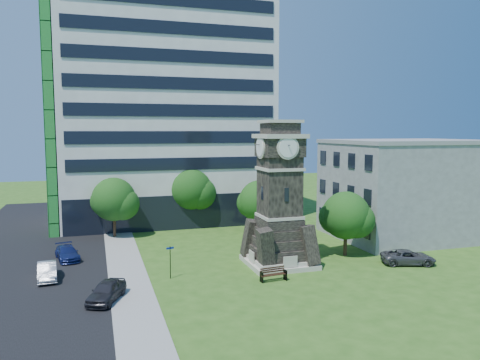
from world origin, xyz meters
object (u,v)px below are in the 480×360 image
object	(u,v)px
clock_tower	(279,203)
car_street_mid	(47,271)
car_street_south	(107,291)
street_sign	(170,258)
car_east_lot	(408,257)
car_street_north	(67,253)
park_bench	(273,274)

from	to	relation	value
clock_tower	car_street_mid	distance (m)	19.10
clock_tower	car_street_south	distance (m)	15.63
street_sign	clock_tower	bearing A→B (deg)	-9.80
car_street_south	street_sign	xyz separation A→B (m)	(4.82, 3.51, 0.91)
car_street_south	car_east_lot	size ratio (longest dim) A/B	0.90
clock_tower	car_street_south	bearing A→B (deg)	-162.26
clock_tower	car_street_south	size ratio (longest dim) A/B	3.04
clock_tower	car_street_north	xyz separation A→B (m)	(-17.28, 6.90, -4.68)
car_street_mid	park_bench	size ratio (longest dim) A/B	1.91
car_street_mid	park_bench	xyz separation A→B (m)	(16.40, -5.51, -0.08)
park_bench	street_sign	size ratio (longest dim) A/B	0.80
park_bench	car_street_north	bearing A→B (deg)	138.12
car_street_north	car_street_south	bearing A→B (deg)	-86.91
car_street_mid	street_sign	xyz separation A→B (m)	(9.06, -2.60, 0.95)
clock_tower	street_sign	size ratio (longest dim) A/B	4.81
car_street_north	park_bench	world-z (taller)	car_street_north
car_street_mid	car_street_north	xyz separation A→B (m)	(1.18, 5.34, -0.04)
car_street_south	park_bench	world-z (taller)	car_street_south
car_street_north	clock_tower	bearing A→B (deg)	-33.61
car_street_north	car_east_lot	xyz separation A→B (m)	(27.84, -10.13, 0.02)
park_bench	car_east_lot	bearing A→B (deg)	-3.15
car_street_mid	car_street_north	distance (m)	5.47
car_street_north	car_street_mid	bearing A→B (deg)	-114.30
car_street_north	street_sign	distance (m)	11.23
car_east_lot	car_street_north	bearing A→B (deg)	88.58
clock_tower	park_bench	distance (m)	6.49
street_sign	car_street_south	bearing A→B (deg)	-160.09
car_street_south	car_east_lot	distance (m)	24.82
car_street_north	park_bench	bearing A→B (deg)	-47.31
car_street_north	park_bench	distance (m)	18.69
street_sign	car_east_lot	bearing A→B (deg)	-22.37
car_street_south	car_street_north	bearing A→B (deg)	128.66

